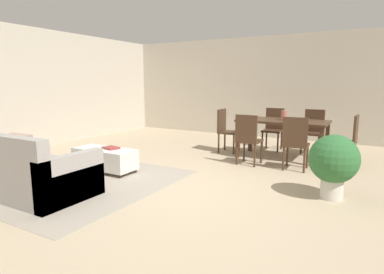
# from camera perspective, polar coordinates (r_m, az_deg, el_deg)

# --- Properties ---
(ground_plane) EXTENTS (10.80, 10.80, 0.00)m
(ground_plane) POSITION_cam_1_polar(r_m,az_deg,el_deg) (4.61, -2.36, -9.16)
(ground_plane) COLOR tan
(wall_back) EXTENTS (9.00, 0.12, 2.70)m
(wall_back) POSITION_cam_1_polar(r_m,az_deg,el_deg) (9.00, 14.92, 8.40)
(wall_back) COLOR #BCB2A0
(wall_back) RESTS_ON ground_plane
(wall_left) EXTENTS (0.12, 11.00, 2.70)m
(wall_left) POSITION_cam_1_polar(r_m,az_deg,el_deg) (8.01, -28.95, 7.45)
(wall_left) COLOR #BCB2A0
(wall_left) RESTS_ON ground_plane
(area_rug) EXTENTS (3.00, 2.80, 0.01)m
(area_rug) POSITION_cam_1_polar(r_m,az_deg,el_deg) (5.38, -20.84, -7.00)
(area_rug) COLOR gray
(area_rug) RESTS_ON ground_plane
(couch) EXTENTS (2.11, 0.96, 0.86)m
(couch) POSITION_cam_1_polar(r_m,az_deg,el_deg) (5.02, -28.18, -5.26)
(couch) COLOR gray
(couch) RESTS_ON ground_plane
(ottoman_table) EXTENTS (1.09, 0.46, 0.39)m
(ottoman_table) POSITION_cam_1_polar(r_m,az_deg,el_deg) (5.64, -15.07, -3.64)
(ottoman_table) COLOR silver
(ottoman_table) RESTS_ON ground_plane
(dining_table) EXTENTS (1.68, 0.86, 0.76)m
(dining_table) POSITION_cam_1_polar(r_m,az_deg,el_deg) (6.55, 15.64, 2.06)
(dining_table) COLOR #422B1C
(dining_table) RESTS_ON ground_plane
(dining_chair_near_left) EXTENTS (0.41, 0.41, 0.92)m
(dining_chair_near_left) POSITION_cam_1_polar(r_m,az_deg,el_deg) (5.90, 9.80, 0.05)
(dining_chair_near_left) COLOR #422B1C
(dining_chair_near_left) RESTS_ON ground_plane
(dining_chair_near_right) EXTENTS (0.42, 0.42, 0.92)m
(dining_chair_near_right) POSITION_cam_1_polar(r_m,az_deg,el_deg) (5.71, 17.74, -0.58)
(dining_chair_near_right) COLOR #422B1C
(dining_chair_near_right) RESTS_ON ground_plane
(dining_chair_far_left) EXTENTS (0.41, 0.41, 0.92)m
(dining_chair_far_left) POSITION_cam_1_polar(r_m,az_deg,el_deg) (7.41, 14.12, 1.82)
(dining_chair_far_left) COLOR #422B1C
(dining_chair_far_left) RESTS_ON ground_plane
(dining_chair_far_right) EXTENTS (0.41, 0.41, 0.92)m
(dining_chair_far_right) POSITION_cam_1_polar(r_m,az_deg,el_deg) (7.28, 20.52, 1.37)
(dining_chair_far_right) COLOR #422B1C
(dining_chair_far_right) RESTS_ON ground_plane
(dining_chair_head_east) EXTENTS (0.42, 0.42, 0.92)m
(dining_chair_head_east) POSITION_cam_1_polar(r_m,az_deg,el_deg) (6.36, 25.89, -0.10)
(dining_chair_head_east) COLOR #422B1C
(dining_chair_head_east) RESTS_ON ground_plane
(dining_chair_head_west) EXTENTS (0.41, 0.41, 0.92)m
(dining_chair_head_west) POSITION_cam_1_polar(r_m,az_deg,el_deg) (6.99, 5.94, 1.60)
(dining_chair_head_west) COLOR #422B1C
(dining_chair_head_west) RESTS_ON ground_plane
(vase_centerpiece) EXTENTS (0.11, 0.11, 0.18)m
(vase_centerpiece) POSITION_cam_1_polar(r_m,az_deg,el_deg) (6.56, 15.87, 3.70)
(vase_centerpiece) COLOR #B26659
(vase_centerpiece) RESTS_ON dining_table
(book_on_ottoman) EXTENTS (0.30, 0.25, 0.03)m
(book_on_ottoman) POSITION_cam_1_polar(r_m,az_deg,el_deg) (5.57, -14.07, -1.86)
(book_on_ottoman) COLOR maroon
(book_on_ottoman) RESTS_ON ottoman_table
(potted_plant) EXTENTS (0.62, 0.62, 0.83)m
(potted_plant) POSITION_cam_1_polar(r_m,az_deg,el_deg) (4.49, 23.64, -3.93)
(potted_plant) COLOR beige
(potted_plant) RESTS_ON ground_plane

